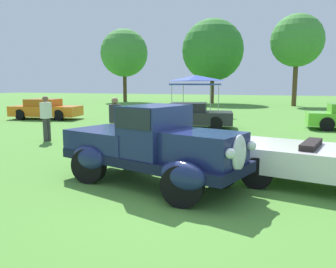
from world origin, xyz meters
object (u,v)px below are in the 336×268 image
(show_car_charcoal, at_px, (191,116))
(show_car_orange, at_px, (45,109))
(spectator_between_cars, at_px, (115,121))
(canopy_tent_left_field, at_px, (196,79))
(feature_pickup_truck, at_px, (152,145))
(spectator_near_truck, at_px, (46,117))

(show_car_charcoal, bearing_deg, show_car_orange, 173.98)
(show_car_charcoal, distance_m, spectator_between_cars, 5.93)
(show_car_orange, relative_size, canopy_tent_left_field, 1.52)
(feature_pickup_truck, bearing_deg, canopy_tent_left_field, 101.59)
(canopy_tent_left_field, bearing_deg, show_car_orange, -146.56)
(spectator_near_truck, xyz_separation_m, spectator_between_cars, (3.07, -0.31, 0.00))
(feature_pickup_truck, xyz_separation_m, canopy_tent_left_field, (-3.22, 15.70, 1.56))
(show_car_orange, relative_size, spectator_between_cars, 2.57)
(show_car_charcoal, bearing_deg, canopy_tent_left_field, 102.80)
(spectator_between_cars, bearing_deg, canopy_tent_left_field, 92.01)
(show_car_charcoal, height_order, canopy_tent_left_field, canopy_tent_left_field)
(spectator_near_truck, distance_m, spectator_between_cars, 3.09)
(show_car_orange, height_order, spectator_near_truck, spectator_near_truck)
(show_car_orange, xyz_separation_m, show_car_charcoal, (9.49, -1.00, -0.00))
(show_car_orange, distance_m, show_car_charcoal, 9.54)
(feature_pickup_truck, xyz_separation_m, spectator_near_truck, (-5.86, 3.85, 0.05))
(show_car_charcoal, xyz_separation_m, spectator_between_cars, (-1.01, -5.84, 0.31))
(spectator_near_truck, relative_size, spectator_between_cars, 1.00)
(show_car_orange, xyz_separation_m, spectator_near_truck, (5.41, -6.53, 0.31))
(show_car_charcoal, height_order, spectator_near_truck, spectator_near_truck)
(feature_pickup_truck, height_order, show_car_charcoal, feature_pickup_truck)
(show_car_orange, distance_m, spectator_between_cars, 10.90)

